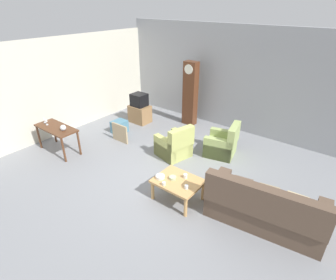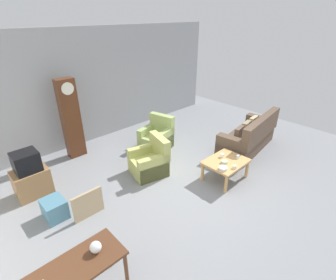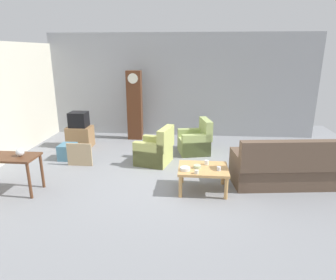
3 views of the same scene
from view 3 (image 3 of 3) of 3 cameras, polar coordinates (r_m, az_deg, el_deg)
name	(u,v)px [view 3 (image 3 of 3)]	position (r m, az deg, el deg)	size (l,w,h in m)	color
ground_plane	(172,179)	(6.40, 0.74, -7.58)	(10.40, 10.40, 0.00)	gray
garage_door_wall	(181,86)	(9.48, 2.46, 10.50)	(8.40, 0.16, 3.20)	#9EA0A5
couch_floral	(286,169)	(6.46, 21.89, -5.23)	(2.19, 1.14, 1.04)	brown
armchair_olive_near	(155,151)	(7.18, -2.46, -2.21)	(0.95, 0.93, 0.92)	#B7BC66
armchair_olive_far	(196,142)	(7.94, 5.37, -0.37)	(0.94, 0.92, 0.92)	#A5B86A
coffee_table_wood	(203,171)	(5.79, 6.83, -6.00)	(0.96, 0.76, 0.48)	tan
console_table_dark	(4,161)	(6.45, -29.27, -3.58)	(1.30, 0.56, 0.74)	#56331E
grandfather_clock	(135,105)	(9.10, -6.49, 6.69)	(0.44, 0.30, 2.10)	#562D19
tv_stand_cabinet	(80,137)	(8.80, -16.68, 0.63)	(0.68, 0.52, 0.59)	#997047
tv_crt	(79,119)	(8.68, -16.96, 3.84)	(0.48, 0.44, 0.42)	black
framed_picture_leaning	(80,155)	(7.34, -16.80, -2.75)	(0.60, 0.05, 0.55)	tan
storage_box_blue	(68,152)	(7.92, -18.90, -2.14)	(0.38, 0.45, 0.39)	teal
glass_dome_cloche	(20,152)	(6.22, -26.80, -2.13)	(0.16, 0.16, 0.16)	silver
cup_white_porcelain	(207,163)	(5.91, 7.50, -4.36)	(0.09, 0.09, 0.09)	white
cup_blue_rimmed	(219,169)	(5.66, 9.85, -5.49)	(0.08, 0.08, 0.08)	silver
cup_cream_tall	(197,172)	(5.47, 5.57, -6.18)	(0.08, 0.08, 0.07)	beige
bowl_white_stacked	(185,169)	(5.61, 3.35, -5.59)	(0.19, 0.19, 0.06)	white
bowl_shallow_green	(197,167)	(5.73, 5.70, -5.16)	(0.15, 0.15, 0.06)	#B2C69E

